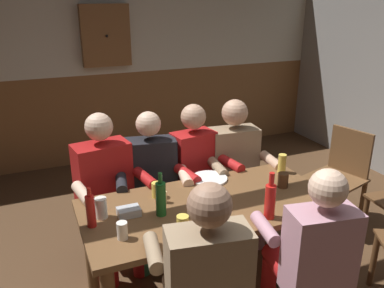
{
  "coord_description": "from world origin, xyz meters",
  "views": [
    {
      "loc": [
        -1.01,
        -1.98,
        2.01
      ],
      "look_at": [
        0.0,
        0.43,
        1.04
      ],
      "focal_mm": 37.62,
      "sensor_mm": 36.0,
      "label": 1
    }
  ],
  "objects_px": {
    "wall_dart_cabinet": "(106,36)",
    "pint_glass_1": "(325,196)",
    "person_1": "(152,180)",
    "person_3": "(236,163)",
    "bottle_2": "(270,200)",
    "pint_glass_6": "(122,231)",
    "person_4": "(204,279)",
    "pint_glass_5": "(183,226)",
    "person_5": "(311,252)",
    "bottle_1": "(91,210)",
    "table_candle": "(164,197)",
    "pint_glass_2": "(282,164)",
    "pint_glass_0": "(283,180)",
    "chair_empty_far_end": "(340,174)",
    "bottle_0": "(161,198)",
    "pint_glass_3": "(101,208)",
    "person_0": "(107,185)",
    "plate_0": "(209,179)",
    "condiment_caddy": "(129,212)",
    "dining_table": "(209,218)",
    "pint_glass_4": "(157,190)",
    "person_2": "(198,171)"
  },
  "relations": [
    {
      "from": "wall_dart_cabinet",
      "to": "pint_glass_1",
      "type": "bearing_deg",
      "value": -76.04
    },
    {
      "from": "person_1",
      "to": "person_3",
      "type": "distance_m",
      "value": 0.75
    },
    {
      "from": "bottle_2",
      "to": "pint_glass_6",
      "type": "distance_m",
      "value": 0.9
    },
    {
      "from": "pint_glass_1",
      "to": "person_4",
      "type": "bearing_deg",
      "value": -162.98
    },
    {
      "from": "wall_dart_cabinet",
      "to": "person_1",
      "type": "bearing_deg",
      "value": -93.51
    },
    {
      "from": "bottle_2",
      "to": "wall_dart_cabinet",
      "type": "height_order",
      "value": "wall_dart_cabinet"
    },
    {
      "from": "pint_glass_1",
      "to": "pint_glass_5",
      "type": "bearing_deg",
      "value": 178.03
    },
    {
      "from": "person_5",
      "to": "bottle_1",
      "type": "height_order",
      "value": "person_5"
    },
    {
      "from": "person_3",
      "to": "table_candle",
      "type": "distance_m",
      "value": 0.96
    },
    {
      "from": "pint_glass_1",
      "to": "pint_glass_2",
      "type": "bearing_deg",
      "value": 84.8
    },
    {
      "from": "person_3",
      "to": "bottle_2",
      "type": "distance_m",
      "value": 0.99
    },
    {
      "from": "pint_glass_5",
      "to": "pint_glass_0",
      "type": "bearing_deg",
      "value": 19.0
    },
    {
      "from": "table_candle",
      "to": "bottle_2",
      "type": "relative_size",
      "value": 0.26
    },
    {
      "from": "pint_glass_5",
      "to": "pint_glass_6",
      "type": "height_order",
      "value": "pint_glass_5"
    },
    {
      "from": "table_candle",
      "to": "pint_glass_1",
      "type": "height_order",
      "value": "pint_glass_1"
    },
    {
      "from": "person_3",
      "to": "bottle_2",
      "type": "height_order",
      "value": "person_3"
    },
    {
      "from": "chair_empty_far_end",
      "to": "bottle_2",
      "type": "distance_m",
      "value": 1.52
    },
    {
      "from": "bottle_0",
      "to": "pint_glass_3",
      "type": "distance_m",
      "value": 0.37
    },
    {
      "from": "person_0",
      "to": "wall_dart_cabinet",
      "type": "xyz_separation_m",
      "value": [
        0.47,
        2.07,
        0.9
      ]
    },
    {
      "from": "chair_empty_far_end",
      "to": "pint_glass_6",
      "type": "distance_m",
      "value": 2.26
    },
    {
      "from": "pint_glass_6",
      "to": "person_5",
      "type": "bearing_deg",
      "value": -24.36
    },
    {
      "from": "plate_0",
      "to": "condiment_caddy",
      "type": "bearing_deg",
      "value": -158.0
    },
    {
      "from": "dining_table",
      "to": "bottle_1",
      "type": "relative_size",
      "value": 6.61
    },
    {
      "from": "bottle_1",
      "to": "pint_glass_2",
      "type": "xyz_separation_m",
      "value": [
        1.48,
        0.21,
        -0.03
      ]
    },
    {
      "from": "pint_glass_3",
      "to": "pint_glass_4",
      "type": "distance_m",
      "value": 0.42
    },
    {
      "from": "dining_table",
      "to": "chair_empty_far_end",
      "type": "xyz_separation_m",
      "value": [
        1.53,
        0.44,
        -0.14
      ]
    },
    {
      "from": "person_0",
      "to": "pint_glass_6",
      "type": "relative_size",
      "value": 11.84
    },
    {
      "from": "wall_dart_cabinet",
      "to": "person_2",
      "type": "bearing_deg",
      "value": -82.52
    },
    {
      "from": "pint_glass_4",
      "to": "person_2",
      "type": "bearing_deg",
      "value": 39.55
    },
    {
      "from": "person_2",
      "to": "person_4",
      "type": "height_order",
      "value": "person_4"
    },
    {
      "from": "pint_glass_6",
      "to": "wall_dart_cabinet",
      "type": "height_order",
      "value": "wall_dart_cabinet"
    },
    {
      "from": "pint_glass_0",
      "to": "person_4",
      "type": "bearing_deg",
      "value": -144.65
    },
    {
      "from": "dining_table",
      "to": "condiment_caddy",
      "type": "bearing_deg",
      "value": 173.78
    },
    {
      "from": "chair_empty_far_end",
      "to": "person_0",
      "type": "bearing_deg",
      "value": 68.71
    },
    {
      "from": "dining_table",
      "to": "person_3",
      "type": "xyz_separation_m",
      "value": [
        0.55,
        0.63,
        0.06
      ]
    },
    {
      "from": "dining_table",
      "to": "person_0",
      "type": "distance_m",
      "value": 0.84
    },
    {
      "from": "chair_empty_far_end",
      "to": "bottle_1",
      "type": "xyz_separation_m",
      "value": [
        -2.29,
        -0.42,
        0.35
      ]
    },
    {
      "from": "pint_glass_1",
      "to": "pint_glass_5",
      "type": "relative_size",
      "value": 1.13
    },
    {
      "from": "person_0",
      "to": "person_1",
      "type": "height_order",
      "value": "person_0"
    },
    {
      "from": "pint_glass_0",
      "to": "pint_glass_1",
      "type": "xyz_separation_m",
      "value": [
        0.09,
        -0.34,
        0.02
      ]
    },
    {
      "from": "plate_0",
      "to": "wall_dart_cabinet",
      "type": "bearing_deg",
      "value": 95.59
    },
    {
      "from": "pint_glass_0",
      "to": "pint_glass_3",
      "type": "relative_size",
      "value": 0.8
    },
    {
      "from": "pint_glass_1",
      "to": "wall_dart_cabinet",
      "type": "relative_size",
      "value": 0.21
    },
    {
      "from": "plate_0",
      "to": "pint_glass_2",
      "type": "height_order",
      "value": "pint_glass_2"
    },
    {
      "from": "pint_glass_2",
      "to": "person_3",
      "type": "bearing_deg",
      "value": 113.85
    },
    {
      "from": "plate_0",
      "to": "person_1",
      "type": "bearing_deg",
      "value": 140.67
    },
    {
      "from": "person_3",
      "to": "pint_glass_2",
      "type": "height_order",
      "value": "person_3"
    },
    {
      "from": "person_5",
      "to": "pint_glass_6",
      "type": "bearing_deg",
      "value": 165.36
    },
    {
      "from": "person_1",
      "to": "person_0",
      "type": "bearing_deg",
      "value": 9.53
    },
    {
      "from": "chair_empty_far_end",
      "to": "pint_glass_0",
      "type": "height_order",
      "value": "chair_empty_far_end"
    }
  ]
}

